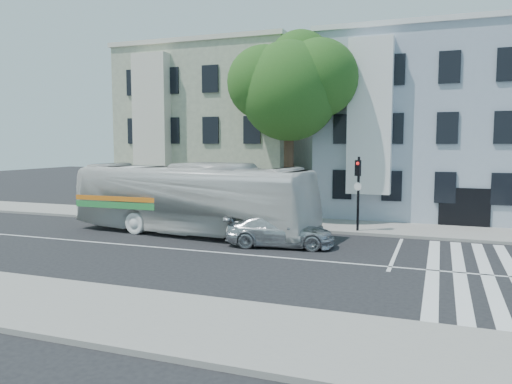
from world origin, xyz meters
The scene contains 10 objects.
ground centered at (0.00, 0.00, 0.00)m, with size 120.00×120.00×0.00m, color black.
sidewalk_far centered at (0.00, 8.00, 0.07)m, with size 80.00×4.00×0.15m, color gray.
sidewalk_near centered at (0.00, -8.00, 0.07)m, with size 80.00×4.00×0.15m, color gray.
building_left centered at (-7.00, 15.00, 5.50)m, with size 12.00×10.00×11.00m, color gray.
building_right centered at (7.00, 15.00, 5.50)m, with size 12.00×10.00×11.00m, color #98A4B5.
street_tree centered at (0.06, 8.74, 7.83)m, with size 7.30×5.90×11.10m.
bus centered at (-3.61, 3.47, 1.80)m, with size 12.96×3.03×3.61m, color silver.
sedan centered at (1.51, 2.12, 0.70)m, with size 4.83×1.96×1.40m, color silver.
hedge centered at (-5.62, 6.30, 0.50)m, with size 8.50×0.84×0.70m, color #255E1E, non-canonical shape.
traffic_signal centered at (4.26, 6.45, 2.53)m, with size 0.40×0.52×3.91m.
Camera 1 is at (8.14, -18.82, 4.61)m, focal length 35.00 mm.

